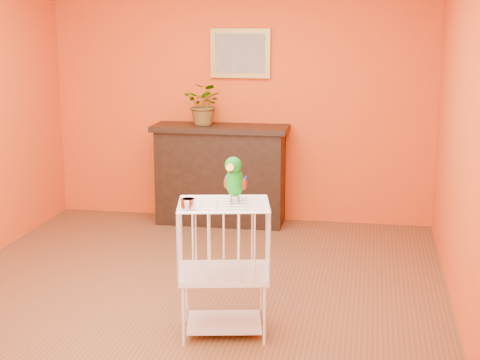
# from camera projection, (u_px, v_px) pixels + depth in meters

# --- Properties ---
(ground) EXTENTS (4.50, 4.50, 0.00)m
(ground) POSITION_uv_depth(u_px,v_px,m) (190.00, 292.00, 5.76)
(ground) COLOR brown
(ground) RESTS_ON ground
(room_shell) EXTENTS (4.50, 4.50, 4.50)m
(room_shell) POSITION_uv_depth(u_px,v_px,m) (187.00, 90.00, 5.42)
(room_shell) COLOR #E04C15
(room_shell) RESTS_ON ground
(console_cabinet) EXTENTS (1.39, 0.50, 1.03)m
(console_cabinet) POSITION_uv_depth(u_px,v_px,m) (220.00, 175.00, 7.61)
(console_cabinet) COLOR black
(console_cabinet) RESTS_ON ground
(potted_plant) EXTENTS (0.47, 0.50, 0.34)m
(potted_plant) POSITION_uv_depth(u_px,v_px,m) (205.00, 109.00, 7.51)
(potted_plant) COLOR #26722D
(potted_plant) RESTS_ON console_cabinet
(framed_picture) EXTENTS (0.62, 0.04, 0.50)m
(framed_picture) POSITION_uv_depth(u_px,v_px,m) (240.00, 53.00, 7.52)
(framed_picture) COLOR #A28839
(framed_picture) RESTS_ON room_shell
(birdcage) EXTENTS (0.67, 0.56, 0.91)m
(birdcage) POSITION_uv_depth(u_px,v_px,m) (224.00, 267.00, 4.93)
(birdcage) COLOR silver
(birdcage) RESTS_ON ground
(feed_cup) EXTENTS (0.09, 0.09, 0.07)m
(feed_cup) POSITION_uv_depth(u_px,v_px,m) (188.00, 204.00, 4.68)
(feed_cup) COLOR silver
(feed_cup) RESTS_ON birdcage
(parrot) EXTENTS (0.16, 0.28, 0.32)m
(parrot) POSITION_uv_depth(u_px,v_px,m) (235.00, 179.00, 4.83)
(parrot) COLOR #59544C
(parrot) RESTS_ON birdcage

